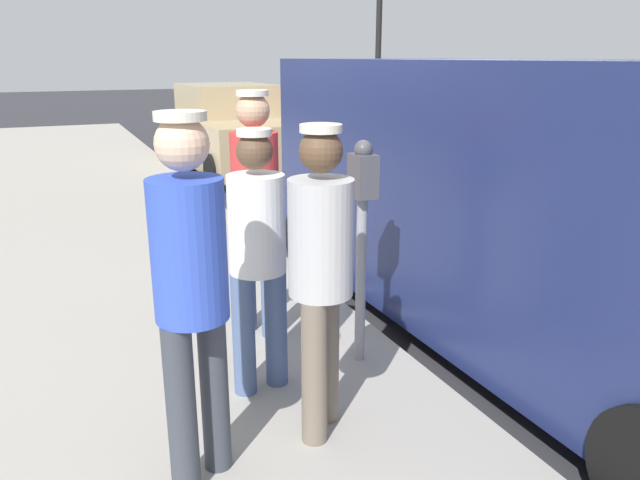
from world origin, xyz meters
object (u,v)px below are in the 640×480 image
Objects in this scene: pedestrian_in_blue at (191,282)px; parked_van at (525,194)px; parked_sedan_behind at (231,131)px; pedestrian_in_white at (258,248)px; pedestrian_in_gray at (321,265)px; traffic_light_corner at (406,5)px; parking_meter_near at (362,215)px; pedestrian_in_red at (255,199)px.

parked_van is (-2.80, -0.94, -0.04)m from pedestrian_in_blue.
parked_van is 1.17× the size of parked_sedan_behind.
pedestrian_in_white is 0.37× the size of parked_sedan_behind.
pedestrian_in_gray reaches higher than pedestrian_in_white.
parked_sedan_behind is 7.50m from traffic_light_corner.
parked_sedan_behind is at bearing 29.59° from traffic_light_corner.
traffic_light_corner is at bearing -122.62° from parking_meter_near.
pedestrian_in_blue is (1.30, 0.79, 0.01)m from parking_meter_near.
parked_sedan_behind is at bearing -105.02° from pedestrian_in_white.
pedestrian_in_gray reaches higher than parked_sedan_behind.
pedestrian_in_red reaches higher than pedestrian_in_white.
pedestrian_in_white is (-0.55, -0.71, -0.11)m from pedestrian_in_blue.
parked_van is (-2.09, -0.81, 0.03)m from pedestrian_in_gray.
parked_sedan_behind is 0.86× the size of traffic_light_corner.
pedestrian_in_gray is (0.59, 0.65, -0.05)m from parking_meter_near.
parking_meter_near is 0.84× the size of pedestrian_in_blue.
parked_van is (-2.25, -0.24, 0.08)m from pedestrian_in_white.
traffic_light_corner reaches higher than parked_sedan_behind.
pedestrian_in_gray is 0.38× the size of parked_sedan_behind.
pedestrian_in_red is 1.00× the size of pedestrian_in_blue.
traffic_light_corner is at bearing -150.41° from parked_sedan_behind.
pedestrian_in_red is 0.82m from pedestrian_in_white.
pedestrian_in_blue is 1.10× the size of pedestrian_in_white.
parked_sedan_behind is at bearing -100.35° from parking_meter_near.
parked_sedan_behind is (-0.04, -8.29, -0.41)m from parked_van.
parked_sedan_behind is at bearing -90.29° from parked_van.
traffic_light_corner reaches higher than pedestrian_in_white.
pedestrian_in_gray is 2.24m from parked_van.
pedestrian_in_white is (0.16, -0.57, -0.05)m from pedestrian_in_gray.
pedestrian_in_red is at bearing -93.89° from pedestrian_in_gray.
parked_van reaches higher than pedestrian_in_gray.
pedestrian_in_red is 14.01m from traffic_light_corner.
traffic_light_corner is (-7.61, -11.89, 2.34)m from parking_meter_near.
pedestrian_in_red is (-0.09, -1.35, 0.06)m from pedestrian_in_gray.
pedestrian_in_red is 2.07m from parked_van.
pedestrian_in_blue is at bearing 54.92° from traffic_light_corner.
pedestrian_in_blue reaches higher than parking_meter_near.
parked_van is at bearing 89.71° from parked_sedan_behind.
pedestrian_in_red reaches higher than pedestrian_in_gray.
pedestrian_in_gray reaches higher than parking_meter_near.
pedestrian_in_red is (0.50, -0.69, 0.01)m from parking_meter_near.
pedestrian_in_white is at bearing -74.55° from pedestrian_in_gray.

